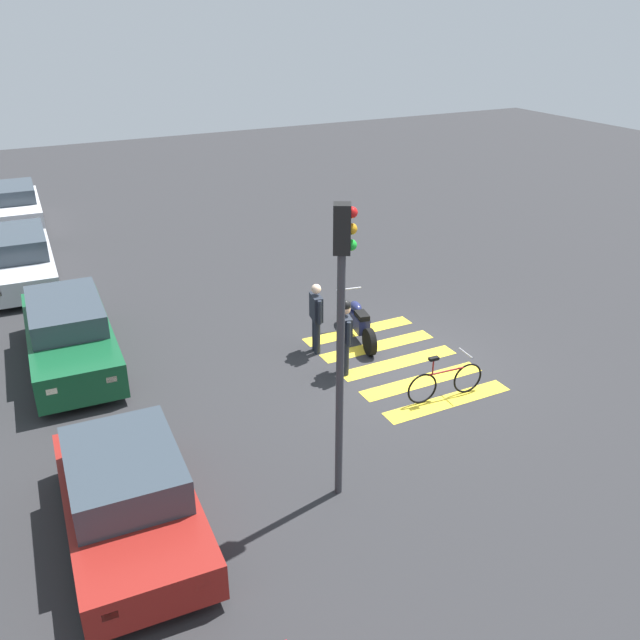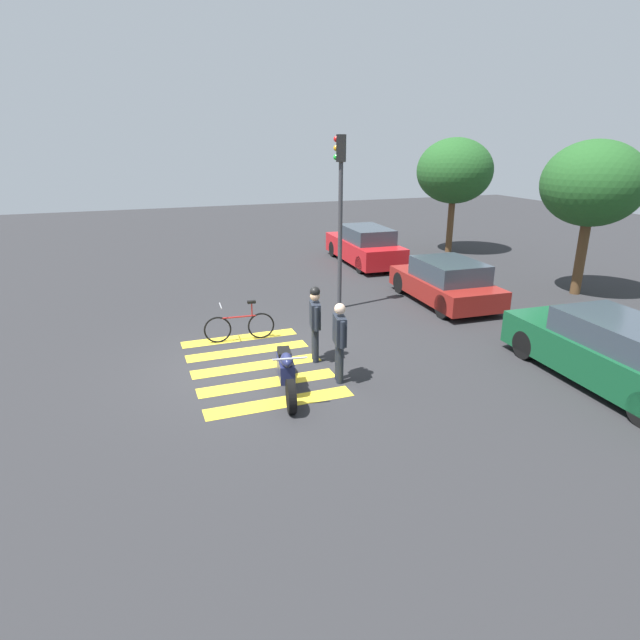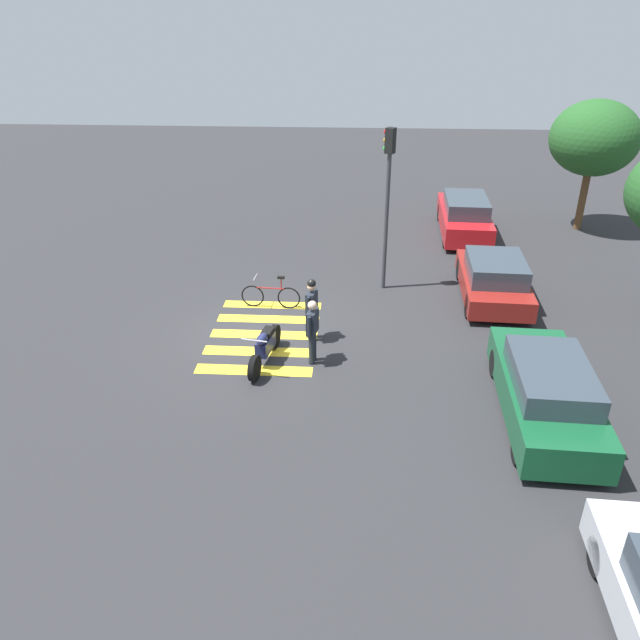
{
  "view_description": "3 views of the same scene",
  "coord_description": "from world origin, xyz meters",
  "views": [
    {
      "loc": [
        -10.98,
        7.53,
        7.25
      ],
      "look_at": [
        0.86,
        1.53,
        1.02
      ],
      "focal_mm": 38.02,
      "sensor_mm": 36.0,
      "label": 1
    },
    {
      "loc": [
        10.21,
        -2.32,
        4.64
      ],
      "look_at": [
        0.33,
        1.34,
        1.01
      ],
      "focal_mm": 29.13,
      "sensor_mm": 36.0,
      "label": 2
    },
    {
      "loc": [
        14.44,
        2.33,
        7.98
      ],
      "look_at": [
        0.55,
        1.53,
        0.77
      ],
      "focal_mm": 34.92,
      "sensor_mm": 36.0,
      "label": 3
    }
  ],
  "objects": [
    {
      "name": "crosswalk_stripes",
      "position": [
        0.0,
        0.0,
        0.0
      ],
      "size": [
        4.05,
        2.84,
        0.01
      ],
      "color": "yellow",
      "rests_on": "ground_plane"
    },
    {
      "name": "officer_on_foot",
      "position": [
        1.31,
        1.39,
        0.94
      ],
      "size": [
        0.66,
        0.29,
        1.66
      ],
      "color": "#1E232D",
      "rests_on": "ground_plane"
    },
    {
      "name": "car_maroon_wagon",
      "position": [
        -2.62,
        6.47,
        0.63
      ],
      "size": [
        4.04,
        1.99,
        1.33
      ],
      "color": "black",
      "rests_on": "ground_plane"
    },
    {
      "name": "officer_by_motorcycle",
      "position": [
        0.16,
        1.29,
        0.98
      ],
      "size": [
        0.64,
        0.3,
        1.71
      ],
      "color": "#1E232D",
      "rests_on": "ground_plane"
    },
    {
      "name": "leaning_bicycle",
      "position": [
        -1.65,
        -0.01,
        0.37
      ],
      "size": [
        0.46,
        1.72,
        0.99
      ],
      "color": "black",
      "rests_on": "ground_plane"
    },
    {
      "name": "car_white_van",
      "position": [
        14.87,
        6.67,
        0.68
      ],
      "size": [
        4.12,
        2.02,
        1.41
      ],
      "color": "black",
      "rests_on": "ground_plane"
    },
    {
      "name": "police_motorcycle",
      "position": [
        1.42,
        0.24,
        0.45
      ],
      "size": [
        2.19,
        0.7,
        1.03
      ],
      "color": "black",
      "rests_on": "ground_plane"
    },
    {
      "name": "car_green_compact",
      "position": [
        3.32,
        6.43,
        0.68
      ],
      "size": [
        4.68,
        1.93,
        1.41
      ],
      "color": "black",
      "rests_on": "ground_plane"
    },
    {
      "name": "car_silver_sedan",
      "position": [
        9.02,
        6.99,
        0.67
      ],
      "size": [
        4.65,
        2.05,
        1.41
      ],
      "color": "black",
      "rests_on": "ground_plane"
    },
    {
      "name": "traffic_light_pole",
      "position": [
        -3.24,
        3.26,
        3.19
      ],
      "size": [
        0.33,
        0.36,
        4.82
      ],
      "color": "#38383D",
      "rests_on": "ground_plane"
    },
    {
      "name": "ground_plane",
      "position": [
        0.0,
        0.0,
        0.0
      ],
      "size": [
        60.0,
        60.0,
        0.0
      ],
      "primitive_type": "plane",
      "color": "#2B2B2D"
    }
  ]
}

